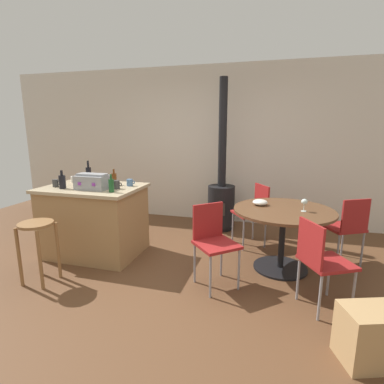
% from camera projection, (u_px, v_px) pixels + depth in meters
% --- Properties ---
extents(ground_plane, '(8.80, 8.80, 0.00)m').
position_uv_depth(ground_plane, '(166.00, 282.00, 3.31)').
color(ground_plane, brown).
extents(back_wall, '(8.00, 0.10, 2.70)m').
position_uv_depth(back_wall, '(214.00, 145.00, 5.32)').
color(back_wall, beige).
rests_on(back_wall, ground_plane).
extents(kitchen_island, '(1.24, 0.90, 0.91)m').
position_uv_depth(kitchen_island, '(95.00, 220.00, 4.00)').
color(kitchen_island, '#A37A4C').
rests_on(kitchen_island, ground_plane).
extents(wooden_stool, '(0.36, 0.36, 0.68)m').
position_uv_depth(wooden_stool, '(37.00, 238.00, 3.23)').
color(wooden_stool, olive).
rests_on(wooden_stool, ground_plane).
extents(dining_table, '(1.15, 1.15, 0.74)m').
position_uv_depth(dining_table, '(283.00, 223.00, 3.51)').
color(dining_table, black).
rests_on(dining_table, ground_plane).
extents(folding_chair_near, '(0.54, 0.54, 0.86)m').
position_uv_depth(folding_chair_near, '(347.00, 225.00, 3.63)').
color(folding_chair_near, maroon).
rests_on(folding_chair_near, ground_plane).
extents(folding_chair_far, '(0.56, 0.56, 0.87)m').
position_uv_depth(folding_chair_far, '(254.00, 210.00, 4.29)').
color(folding_chair_far, maroon).
rests_on(folding_chair_far, ground_plane).
extents(folding_chair_left, '(0.57, 0.57, 0.87)m').
position_uv_depth(folding_chair_left, '(213.00, 238.00, 3.19)').
color(folding_chair_left, maroon).
rests_on(folding_chair_left, ground_plane).
extents(folding_chair_right, '(0.54, 0.54, 0.85)m').
position_uv_depth(folding_chair_right, '(321.00, 258.00, 2.74)').
color(folding_chair_right, maroon).
rests_on(folding_chair_right, ground_plane).
extents(wood_stove, '(0.44, 0.45, 2.42)m').
position_uv_depth(wood_stove, '(221.00, 195.00, 4.93)').
color(wood_stove, black).
rests_on(wood_stove, ground_plane).
extents(toolbox, '(0.39, 0.25, 0.20)m').
position_uv_depth(toolbox, '(93.00, 182.00, 3.72)').
color(toolbox, gray).
rests_on(toolbox, kitchen_island).
extents(bottle_0, '(0.08, 0.08, 0.23)m').
position_uv_depth(bottle_0, '(62.00, 182.00, 3.76)').
color(bottle_0, black).
rests_on(bottle_0, kitchen_island).
extents(bottle_1, '(0.06, 0.06, 0.21)m').
position_uv_depth(bottle_1, '(111.00, 185.00, 3.56)').
color(bottle_1, '#194C23').
rests_on(bottle_1, kitchen_island).
extents(bottle_2, '(0.07, 0.07, 0.21)m').
position_uv_depth(bottle_2, '(114.00, 179.00, 4.00)').
color(bottle_2, '#603314').
rests_on(bottle_2, kitchen_island).
extents(bottle_3, '(0.07, 0.07, 0.32)m').
position_uv_depth(bottle_3, '(89.00, 175.00, 4.03)').
color(bottle_3, black).
rests_on(bottle_3, kitchen_island).
extents(cup_0, '(0.11, 0.07, 0.09)m').
position_uv_depth(cup_0, '(56.00, 183.00, 3.88)').
color(cup_0, '#383838').
rests_on(cup_0, kitchen_island).
extents(cup_1, '(0.12, 0.08, 0.09)m').
position_uv_depth(cup_1, '(130.00, 183.00, 3.93)').
color(cup_1, '#4C7099').
rests_on(cup_1, kitchen_island).
extents(cup_2, '(0.11, 0.07, 0.10)m').
position_uv_depth(cup_2, '(76.00, 181.00, 4.00)').
color(cup_2, '#383838').
rests_on(cup_2, kitchen_island).
extents(cup_3, '(0.13, 0.09, 0.08)m').
position_uv_depth(cup_3, '(74.00, 179.00, 4.20)').
color(cup_3, white).
rests_on(cup_3, kitchen_island).
extents(cup_4, '(0.13, 0.09, 0.11)m').
position_uv_depth(cup_4, '(116.00, 185.00, 3.75)').
color(cup_4, '#383838').
rests_on(cup_4, kitchen_island).
extents(wine_glass, '(0.07, 0.07, 0.14)m').
position_uv_depth(wine_glass, '(304.00, 202.00, 3.37)').
color(wine_glass, silver).
rests_on(wine_glass, dining_table).
extents(serving_bowl, '(0.18, 0.18, 0.07)m').
position_uv_depth(serving_bowl, '(260.00, 202.00, 3.65)').
color(serving_bowl, white).
rests_on(serving_bowl, dining_table).
extents(cardboard_box, '(0.50, 0.42, 0.42)m').
position_uv_depth(cardboard_box, '(371.00, 336.00, 2.16)').
color(cardboard_box, tan).
rests_on(cardboard_box, ground_plane).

